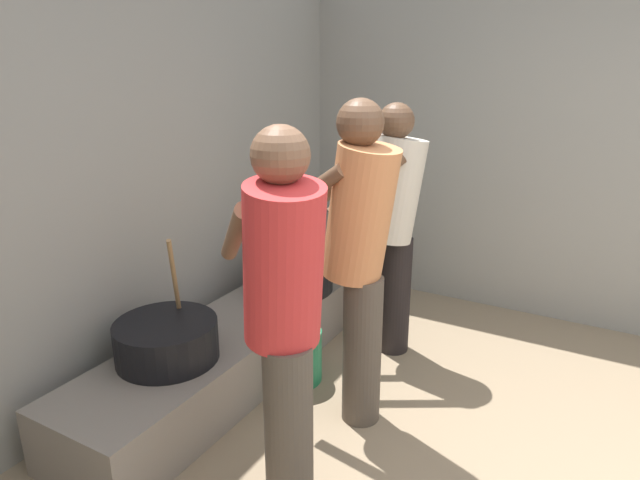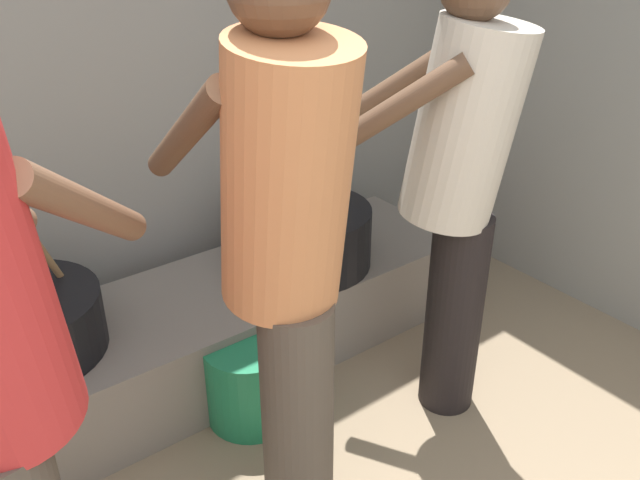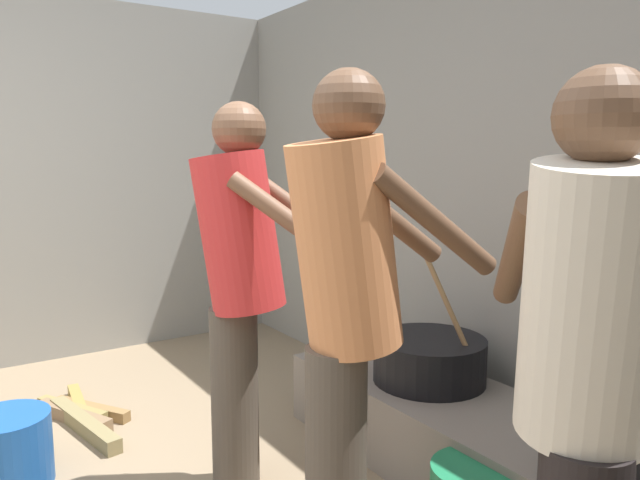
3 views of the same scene
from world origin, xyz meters
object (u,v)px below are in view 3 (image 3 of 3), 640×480
Objects in this scene: bucket_blue_plastic at (8,450)px; cook_in_red_shirt at (240,273)px; cook_in_orange_shirt at (346,299)px; cook_in_cream_shirt at (587,378)px; cooking_pot_main at (430,359)px.

cook_in_red_shirt is at bearing 56.36° from bucket_blue_plastic.
cook_in_orange_shirt is 1.04× the size of cook_in_cream_shirt.
cook_in_cream_shirt is (1.45, 0.15, -0.01)m from cook_in_red_shirt.
cooking_pot_main is at bearing 119.99° from cook_in_orange_shirt.
cook_in_orange_shirt is at bearing 34.36° from bucket_blue_plastic.
cooking_pot_main is 1.50m from cook_in_cream_shirt.
cooking_pot_main is at bearing 65.69° from bucket_blue_plastic.
cook_in_red_shirt reaches higher than cook_in_cream_shirt.
cook_in_orange_shirt is (0.49, -0.84, 0.50)m from cooking_pot_main.
cooking_pot_main is 1.89m from bucket_blue_plastic.
bucket_blue_plastic is (-0.77, -1.70, -0.30)m from cooking_pot_main.
cook_in_orange_shirt reaches higher than cooking_pot_main.
bucket_blue_plastic is (-0.56, -0.84, -0.77)m from cook_in_red_shirt.
bucket_blue_plastic is at bearing -153.90° from cook_in_cream_shirt.
cook_in_cream_shirt is at bearing 9.32° from cook_in_orange_shirt.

